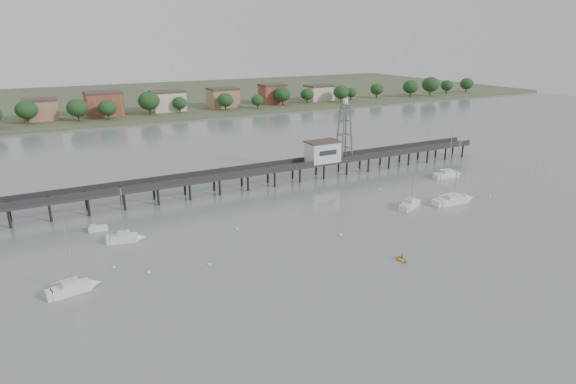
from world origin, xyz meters
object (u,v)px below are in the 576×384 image
object	(u,v)px
sailboat_a	(78,287)
sailboat_b	(129,238)
sailboat_c	(412,203)
lattice_tower	(345,132)
white_tender	(97,229)
pier	(231,175)
sailboat_d	(458,199)
yellow_dinghy	(402,260)
sailboat_e	(450,174)

from	to	relation	value
sailboat_a	sailboat_b	bearing A→B (deg)	46.23
sailboat_b	sailboat_c	xyz separation A→B (m)	(56.63, -9.59, -0.01)
lattice_tower	white_tender	distance (m)	64.28
sailboat_a	white_tender	world-z (taller)	sailboat_a
pier	sailboat_c	bearing A→B (deg)	-43.39
lattice_tower	white_tender	size ratio (longest dim) A/B	4.40
sailboat_a	sailboat_d	xyz separation A→B (m)	(76.93, 2.22, -0.02)
sailboat_a	white_tender	size ratio (longest dim) A/B	3.20
lattice_tower	sailboat_b	bearing A→B (deg)	-162.26
sailboat_b	yellow_dinghy	bearing A→B (deg)	-25.05
lattice_tower	yellow_dinghy	distance (m)	52.88
lattice_tower	sailboat_d	distance (m)	33.88
pier	lattice_tower	distance (m)	32.34
sailboat_b	sailboat_a	bearing A→B (deg)	-111.29
pier	sailboat_a	distance (m)	49.40
sailboat_e	sailboat_c	bearing A→B (deg)	-149.30
sailboat_e	sailboat_b	bearing A→B (deg)	-174.66
lattice_tower	pier	bearing A→B (deg)	-180.00
lattice_tower	yellow_dinghy	xyz separation A→B (m)	(-20.97, -47.26, -11.10)
pier	sailboat_b	bearing A→B (deg)	-145.15
sailboat_a	yellow_dinghy	distance (m)	49.08
sailboat_d	sailboat_c	size ratio (longest dim) A/B	1.29
yellow_dinghy	sailboat_e	bearing A→B (deg)	44.80
pier	sailboat_a	xyz separation A→B (m)	(-36.47, -33.17, -3.14)
sailboat_d	yellow_dinghy	world-z (taller)	sailboat_d
sailboat_a	sailboat_b	size ratio (longest dim) A/B	1.11
lattice_tower	sailboat_c	bearing A→B (deg)	-93.34
sailboat_a	sailboat_d	bearing A→B (deg)	-8.37
sailboat_a	sailboat_d	size ratio (longest dim) A/B	0.71
sailboat_d	white_tender	bearing A→B (deg)	167.74
sailboat_a	sailboat_e	world-z (taller)	sailboat_e
pier	sailboat_e	distance (m)	56.27
sailboat_e	sailboat_d	xyz separation A→B (m)	(-13.47, -15.22, -0.01)
sailboat_a	sailboat_e	xyz separation A→B (m)	(90.41, 17.44, -0.01)
sailboat_e	yellow_dinghy	world-z (taller)	sailboat_e
sailboat_b	sailboat_d	distance (m)	68.35
sailboat_a	yellow_dinghy	bearing A→B (deg)	-26.72
lattice_tower	sailboat_c	world-z (taller)	lattice_tower
yellow_dinghy	lattice_tower	bearing A→B (deg)	74.87
pier	sailboat_b	size ratio (longest dim) A/B	14.73
sailboat_c	white_tender	size ratio (longest dim) A/B	3.52
white_tender	pier	bearing A→B (deg)	24.47
lattice_tower	sailboat_c	distance (m)	30.15
sailboat_a	yellow_dinghy	xyz separation A→B (m)	(47.01, -14.10, -0.65)
sailboat_d	pier	bearing A→B (deg)	146.03
pier	sailboat_d	xyz separation A→B (m)	(40.46, -30.94, -3.17)
sailboat_d	yellow_dinghy	xyz separation A→B (m)	(-29.93, -16.32, -0.63)
lattice_tower	sailboat_a	size ratio (longest dim) A/B	1.37
sailboat_e	white_tender	xyz separation A→B (m)	(-84.88, 4.86, -0.23)
pier	sailboat_e	bearing A→B (deg)	-16.26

